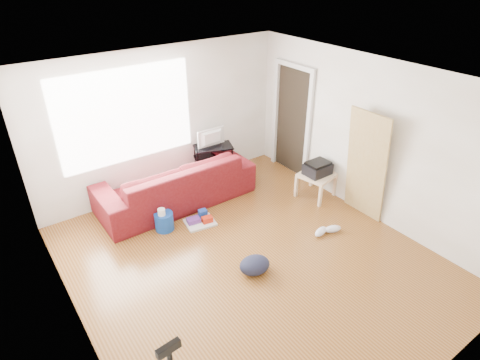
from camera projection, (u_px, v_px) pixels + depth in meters
room at (249, 176)px, 5.13m from camera, size 4.51×5.01×2.51m
sofa at (177, 201)px, 6.92m from camera, size 2.63×1.03×0.77m
tv_stand at (214, 163)px, 7.41m from camera, size 0.78×0.61×0.69m
tv at (213, 138)px, 7.16m from camera, size 0.55×0.07×0.32m
side_table at (317, 177)px, 6.91m from camera, size 0.64×0.64×0.44m
printer at (318, 168)px, 6.82m from camera, size 0.44×0.34×0.23m
bucket at (165, 229)px, 6.23m from camera, size 0.37×0.37×0.29m
toilet_paper at (162, 220)px, 6.10m from camera, size 0.11×0.11×0.10m
cleaning_tray at (200, 220)px, 6.35m from camera, size 0.51×0.43×0.16m
backpack at (254, 272)px, 5.40m from camera, size 0.47×0.41×0.23m
sneakers at (327, 230)px, 6.11m from camera, size 0.49×0.25×0.11m
door_panel at (358, 213)px, 6.61m from camera, size 0.22×0.71×1.77m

